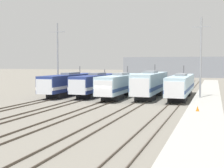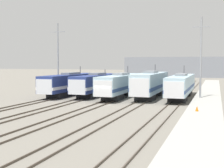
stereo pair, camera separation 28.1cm
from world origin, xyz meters
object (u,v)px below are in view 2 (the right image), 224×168
catenary_tower_left (58,57)px  traffic_cone (197,109)px  locomotive_center_left (97,84)px  locomotive_far_right (181,86)px  locomotive_center (120,85)px  locomotive_center_right (150,84)px  locomotive_far_left (70,83)px  catenary_tower_right (201,57)px

catenary_tower_left → traffic_cone: size_ratio=21.26×
locomotive_center_left → traffic_cone: size_ratio=29.07×
locomotive_far_right → locomotive_center: bearing=-169.5°
locomotive_center_right → traffic_cone: size_ratio=27.52×
locomotive_center_left → locomotive_far_left: bearing=-170.9°
locomotive_center → catenary_tower_left: (-11.97, 1.08, 4.54)m
locomotive_center_left → locomotive_center: size_ratio=0.97×
locomotive_far_right → catenary_tower_left: catenary_tower_left is taller
locomotive_far_right → locomotive_far_left: bearing=-177.2°
locomotive_center_right → catenary_tower_right: 8.94m
locomotive_center → locomotive_center_right: 4.85m
locomotive_far_left → traffic_cone: bearing=-31.8°
locomotive_center_left → locomotive_center: bearing=-18.4°
locomotive_far_left → catenary_tower_left: size_ratio=1.44×
catenary_tower_left → traffic_cone: 29.26m
locomotive_center_left → locomotive_far_right: (14.32, 0.17, 0.02)m
locomotive_far_left → traffic_cone: size_ratio=30.67×
catenary_tower_right → traffic_cone: catenary_tower_right is taller
locomotive_center_right → catenary_tower_left: size_ratio=1.29×
locomotive_far_left → locomotive_center_left: bearing=9.1°
locomotive_far_right → catenary_tower_right: bearing=-12.8°
locomotive_far_left → locomotive_center: size_ratio=1.03×
locomotive_far_left → locomotive_center: locomotive_center is taller
locomotive_center → locomotive_far_right: locomotive_far_right is taller
locomotive_center_right → locomotive_far_right: locomotive_center_right is taller
catenary_tower_left → locomotive_far_right: bearing=1.8°
locomotive_far_left → locomotive_far_right: 19.11m
locomotive_far_left → catenary_tower_right: catenary_tower_right is taller
catenary_tower_left → catenary_tower_right: (24.53, 0.00, 0.00)m
catenary_tower_left → locomotive_center_left: bearing=4.1°
locomotive_center_right → locomotive_far_right: size_ratio=0.88×
locomotive_far_right → catenary_tower_left: size_ratio=1.47×
locomotive_center → traffic_cone: locomotive_center is taller
locomotive_center_left → catenary_tower_right: size_ratio=1.37×
locomotive_center_left → catenary_tower_left: catenary_tower_left is taller
locomotive_far_left → locomotive_center_left: locomotive_far_left is taller
catenary_tower_right → locomotive_far_left: bearing=-179.3°
locomotive_center → catenary_tower_right: size_ratio=1.41×
locomotive_center → locomotive_center_left: bearing=161.6°
locomotive_center_right → traffic_cone: (8.14, -13.95, -1.62)m
locomotive_center_left → traffic_cone: bearing=-39.7°
locomotive_center_left → locomotive_far_right: bearing=0.7°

